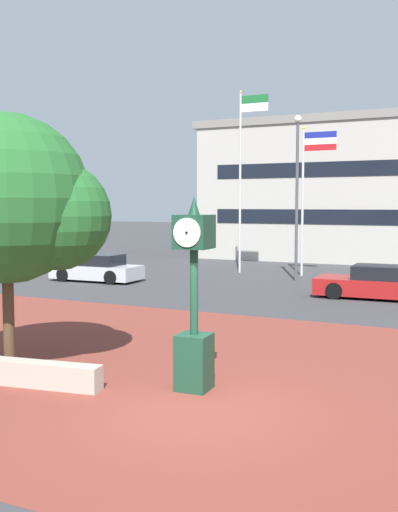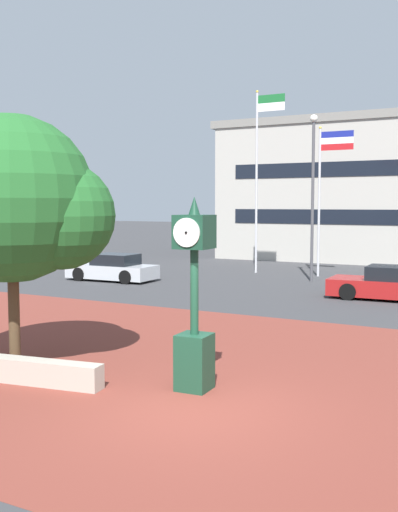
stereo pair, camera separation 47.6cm
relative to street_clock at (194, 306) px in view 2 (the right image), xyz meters
The scene contains 10 objects.
ground_plane 2.04m from the street_clock, 65.07° to the right, with size 200.00×200.00×0.00m, color #38383A.
plaza_brick_paving 2.21m from the street_clock, 70.04° to the left, with size 44.00×12.92×0.01m, color brown.
planter_wall 3.66m from the street_clock, 158.60° to the right, with size 3.20×0.40×0.50m, color #ADA393.
street_clock is the anchor object (origin of this frame).
plaza_tree 4.56m from the street_clock, behind, with size 3.94×3.67×5.58m.
car_street_near 17.64m from the street_clock, 131.72° to the left, with size 4.31×2.00×1.28m.
car_street_mid 13.61m from the street_clock, 85.37° to the left, with size 4.55×2.11×1.28m.
flagpole_primary 21.05m from the street_clock, 109.55° to the left, with size 1.60×0.14×9.53m.
flagpole_secondary 20.00m from the street_clock, 100.02° to the left, with size 1.73×0.14×7.48m.
street_lamp_post 17.90m from the street_clock, 100.76° to the left, with size 0.36×0.36×7.76m.
Camera 2 is at (5.15, -9.12, 3.62)m, focal length 42.69 mm.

